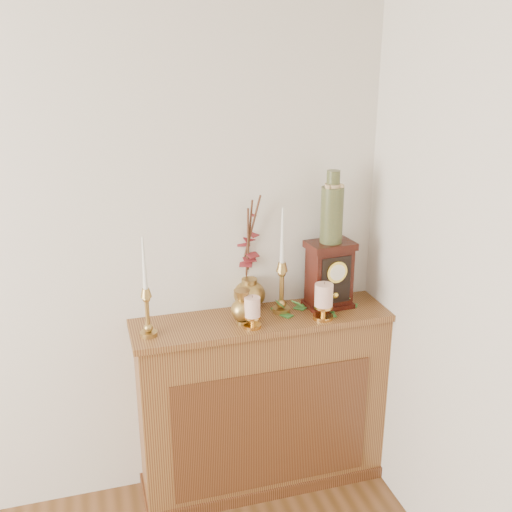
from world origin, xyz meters
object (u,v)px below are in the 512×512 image
object	(u,v)px
candlestick_left	(147,304)
mantel_clock	(329,275)
candlestick_center	(282,279)
ginger_jar	(248,256)
ceramic_vase	(332,211)
bud_vase	(242,307)

from	to	relation	value
candlestick_left	mantel_clock	world-z (taller)	candlestick_left
candlestick_left	candlestick_center	bearing A→B (deg)	6.62
candlestick_left	ginger_jar	world-z (taller)	ginger_jar
ginger_jar	ceramic_vase	world-z (taller)	ceramic_vase
ginger_jar	ceramic_vase	size ratio (longest dim) A/B	1.67
candlestick_center	mantel_clock	size ratio (longest dim) A/B	1.56
candlestick_center	mantel_clock	bearing A→B (deg)	-0.61
mantel_clock	candlestick_left	bearing A→B (deg)	179.01
bud_vase	ceramic_vase	bearing A→B (deg)	9.54
bud_vase	mantel_clock	distance (m)	0.47
bud_vase	ceramic_vase	xyz separation A→B (m)	(0.45, 0.08, 0.40)
bud_vase	ceramic_vase	distance (m)	0.61
ginger_jar	mantel_clock	xyz separation A→B (m)	(0.37, -0.13, -0.09)
candlestick_left	candlestick_center	xyz separation A→B (m)	(0.64, 0.07, 0.02)
ginger_jar	candlestick_left	bearing A→B (deg)	-158.75
mantel_clock	ginger_jar	bearing A→B (deg)	155.39
ceramic_vase	candlestick_center	bearing A→B (deg)	-179.90
candlestick_center	ginger_jar	distance (m)	0.20
ginger_jar	ceramic_vase	distance (m)	0.45
candlestick_left	ginger_jar	size ratio (longest dim) A/B	0.80
candlestick_center	ceramic_vase	world-z (taller)	ceramic_vase
candlestick_center	mantel_clock	xyz separation A→B (m)	(0.24, -0.00, -0.01)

